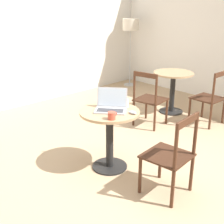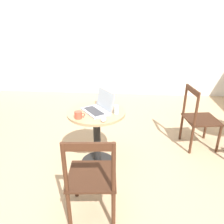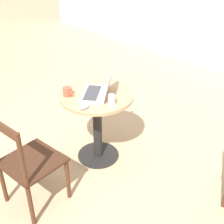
{
  "view_description": "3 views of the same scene",
  "coord_description": "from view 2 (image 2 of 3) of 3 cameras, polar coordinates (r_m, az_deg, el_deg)",
  "views": [
    {
      "loc": [
        -2.46,
        -2.03,
        1.92
      ],
      "look_at": [
        0.04,
        0.56,
        0.61
      ],
      "focal_mm": 50.0,
      "sensor_mm": 36.0,
      "label": 1
    },
    {
      "loc": [
        0.22,
        -1.95,
        1.74
      ],
      "look_at": [
        0.0,
        0.53,
        0.66
      ],
      "focal_mm": 35.0,
      "sensor_mm": 36.0,
      "label": 2
    },
    {
      "loc": [
        1.75,
        -1.28,
        2.07
      ],
      "look_at": [
        -0.07,
        0.48,
        0.54
      ],
      "focal_mm": 50.0,
      "sensor_mm": 36.0,
      "label": 3
    }
  ],
  "objects": [
    {
      "name": "chair_mid_left",
      "position": [
        3.29,
        21.64,
        -1.6
      ],
      "size": [
        0.5,
        0.5,
        0.89
      ],
      "color": "#472819",
      "rests_on": "ground_plane"
    },
    {
      "name": "mouse",
      "position": [
        2.33,
        -2.2,
        -1.97
      ],
      "size": [
        0.06,
        0.1,
        0.03
      ],
      "color": "#B7B7BC",
      "rests_on": "cafe_table_near"
    },
    {
      "name": "mug",
      "position": [
        2.41,
        -8.76,
        -0.76
      ],
      "size": [
        0.12,
        0.08,
        0.08
      ],
      "color": "#C64C38",
      "rests_on": "cafe_table_near"
    },
    {
      "name": "cafe_table_near",
      "position": [
        2.66,
        -4.02,
        -3.84
      ],
      "size": [
        0.69,
        0.69,
        0.72
      ],
      "color": "black",
      "rests_on": "ground_plane"
    },
    {
      "name": "ground_plane",
      "position": [
        2.63,
        -1.08,
        -18.05
      ],
      "size": [
        16.0,
        16.0,
        0.0
      ],
      "primitive_type": "plane",
      "color": "tan"
    },
    {
      "name": "drinking_glass",
      "position": [
        2.5,
        1.06,
        0.66
      ],
      "size": [
        0.06,
        0.06,
        0.1
      ],
      "color": "silver",
      "rests_on": "cafe_table_near"
    },
    {
      "name": "laptop",
      "position": [
        2.56,
        -3.53,
        1.21
      ],
      "size": [
        0.43,
        0.44,
        0.24
      ],
      "color": "#B7B7BC",
      "rests_on": "cafe_table_near"
    },
    {
      "name": "wall_back",
      "position": [
        5.2,
        2.7,
        19.16
      ],
      "size": [
        9.4,
        0.06,
        2.7
      ],
      "color": "white",
      "rests_on": "ground_plane"
    },
    {
      "name": "chair_near_front",
      "position": [
        2.03,
        -5.34,
        -16.75
      ],
      "size": [
        0.47,
        0.47,
        0.89
      ],
      "color": "#472819",
      "rests_on": "ground_plane"
    }
  ]
}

